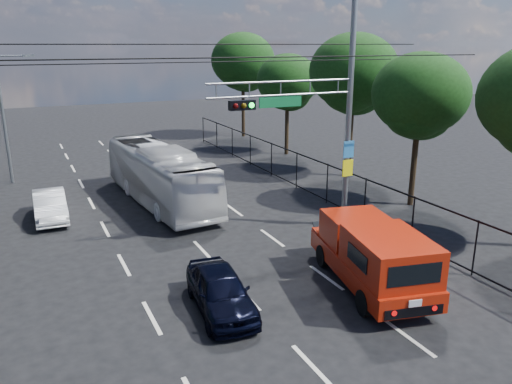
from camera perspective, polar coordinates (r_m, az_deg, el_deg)
ground at (r=13.03m, az=6.58°, el=-19.28°), size 120.00×120.00×0.00m
lane_markings at (r=24.77m, az=-10.79°, el=-1.62°), size 6.12×38.00×0.01m
signal_mast at (r=20.30m, az=7.83°, el=9.72°), size 6.43×0.39×9.50m
streetlight_left at (r=31.07m, az=-26.65°, el=8.05°), size 2.09×0.22×7.08m
utility_wires at (r=18.61m, az=-7.70°, el=15.27°), size 22.00×5.04×0.74m
fence_right at (r=25.78m, az=6.70°, el=1.67°), size 0.06×34.03×2.00m
tree_right_b at (r=24.81m, az=18.19°, el=9.85°), size 4.50×4.50×7.31m
tree_right_c at (r=29.73m, az=11.09°, el=12.64°), size 5.10×5.10×8.29m
tree_right_d at (r=35.46m, az=3.63°, el=12.07°), size 4.32×4.32×7.02m
tree_right_e at (r=42.63m, az=-1.49°, el=14.30°), size 5.28×5.28×8.58m
red_pickup at (r=16.54m, az=13.13°, el=-6.88°), size 3.26×6.09×2.16m
navy_hatchback at (r=15.00m, az=-4.07°, el=-11.16°), size 1.89×3.90×1.28m
white_bus at (r=25.09m, az=-10.96°, el=1.94°), size 3.20×10.28×2.82m
white_van at (r=24.26m, az=-22.48°, el=-1.44°), size 1.41×3.87×1.27m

